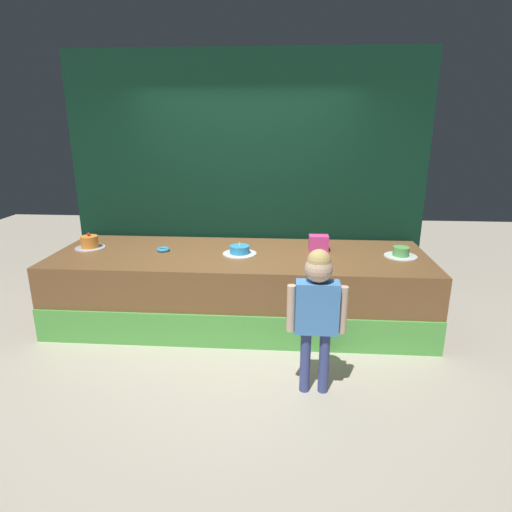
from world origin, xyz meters
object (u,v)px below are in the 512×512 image
Objects in this scene: donut at (163,249)px; cake_center at (240,251)px; cake_left at (90,243)px; pink_box at (319,243)px; cake_right at (401,253)px; child_figure at (317,303)px.

cake_center reaches higher than donut.
cake_left reaches higher than cake_center.
donut is 0.84m from cake_center.
cake_left is (-2.52, -0.09, -0.02)m from pink_box.
cake_left reaches higher than cake_right.
pink_box is 0.62× the size of cake_right.
cake_left is at bearing 176.60° from donut.
child_figure reaches higher than cake_left.
pink_box is (0.10, 1.45, 0.08)m from child_figure.
child_figure is 1.60m from cake_right.
pink_box is at bearing 4.66° from donut.
child_figure reaches higher than cake_center.
donut is 0.84m from cake_left.
cake_center is at bearing -3.46° from cake_left.
cake_left is at bearing 178.83° from cake_right.
child_figure reaches higher than pink_box.
pink_box is at bearing 1.97° from cake_left.
cake_left is (-2.41, 1.37, 0.05)m from child_figure.
cake_right is (2.52, -0.02, 0.02)m from donut.
pink_box is at bearing 12.64° from cake_center.
pink_box is 0.58× the size of cake_center.
pink_box is 0.85m from cake_right.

